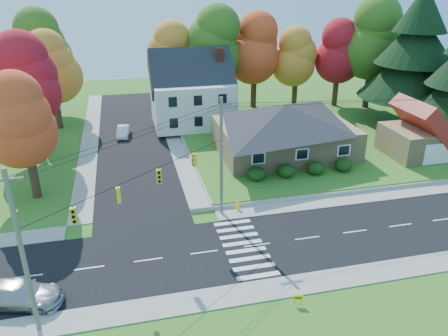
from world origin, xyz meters
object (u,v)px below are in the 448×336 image
at_px(silver_sedan, 19,294).
at_px(fire_hydrant, 238,206).
at_px(white_car, 123,131).
at_px(ranch_house, 285,128).

xyz_separation_m(silver_sedan, fire_hydrant, (15.87, 8.16, -0.40)).
bearing_deg(silver_sedan, white_car, 2.56).
xyz_separation_m(ranch_house, fire_hydrant, (-8.01, -10.57, -2.88)).
xyz_separation_m(ranch_house, white_car, (-17.01, 10.60, -2.60)).
height_order(white_car, fire_hydrant, white_car).
bearing_deg(fire_hydrant, ranch_house, 52.85).
bearing_deg(ranch_house, silver_sedan, -141.89).
bearing_deg(white_car, silver_sedan, -97.11).
distance_m(silver_sedan, white_car, 30.13).
bearing_deg(ranch_house, white_car, 148.07).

